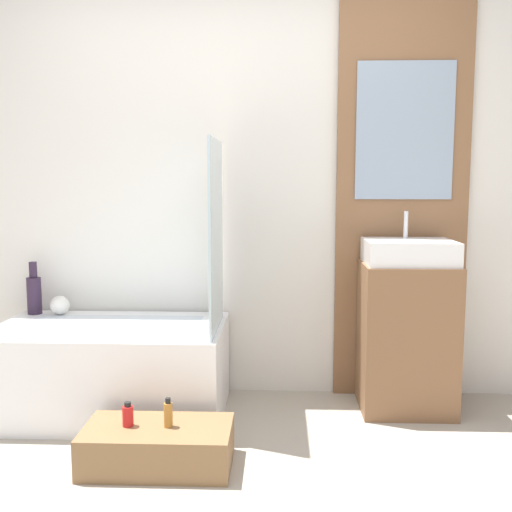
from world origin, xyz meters
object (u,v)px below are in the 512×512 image
object	(u,v)px
vase_tall_dark	(34,293)
bottle_soap_primary	(128,415)
sink	(409,252)
vase_round_light	(60,305)
bottle_soap_secondary	(168,414)
bathtub	(111,369)
wooden_step_bench	(158,446)

from	to	relation	value
vase_tall_dark	bottle_soap_primary	distance (m)	1.25
sink	vase_round_light	world-z (taller)	sink
vase_round_light	bottle_soap_secondary	xyz separation A→B (m)	(0.81, -0.88, -0.31)
sink	vase_round_light	xyz separation A→B (m)	(-2.02, 0.13, -0.35)
vase_round_light	bottle_soap_primary	world-z (taller)	vase_round_light
vase_round_light	bottle_soap_secondary	world-z (taller)	vase_round_light
bottle_soap_secondary	sink	bearing A→B (deg)	31.60
sink	bottle_soap_primary	xyz separation A→B (m)	(-1.40, -0.75, -0.66)
bottle_soap_secondary	bathtub	bearing A→B (deg)	125.02
wooden_step_bench	bottle_soap_secondary	xyz separation A→B (m)	(0.05, 0.00, 0.15)
bathtub	bottle_soap_primary	distance (m)	0.67
bathtub	wooden_step_bench	distance (m)	0.74
bathtub	bottle_soap_secondary	distance (m)	0.76
sink	bottle_soap_primary	size ratio (longest dim) A/B	4.28
wooden_step_bench	vase_round_light	bearing A→B (deg)	130.83
bathtub	bottle_soap_primary	world-z (taller)	bathtub
bathtub	bottle_soap_secondary	xyz separation A→B (m)	(0.43, -0.62, -0.00)
bathtub	wooden_step_bench	xyz separation A→B (m)	(0.38, -0.62, -0.16)
sink	vase_tall_dark	world-z (taller)	sink
wooden_step_bench	vase_round_light	size ratio (longest dim) A/B	5.94
vase_round_light	bottle_soap_secondary	size ratio (longest dim) A/B	0.84
bottle_soap_secondary	vase_tall_dark	bearing A→B (deg)	137.29
bathtub	sink	world-z (taller)	sink
sink	bottle_soap_secondary	world-z (taller)	sink
bathtub	sink	size ratio (longest dim) A/B	2.59
wooden_step_bench	sink	distance (m)	1.68
wooden_step_bench	bottle_soap_secondary	bearing A→B (deg)	0.00
sink	bottle_soap_secondary	size ratio (longest dim) A/B	3.59
bottle_soap_secondary	vase_round_light	bearing A→B (deg)	132.65
wooden_step_bench	bottle_soap_primary	bearing A→B (deg)	180.00
vase_tall_dark	bottle_soap_primary	world-z (taller)	vase_tall_dark
vase_tall_dark	bottle_soap_primary	bearing A→B (deg)	-48.74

